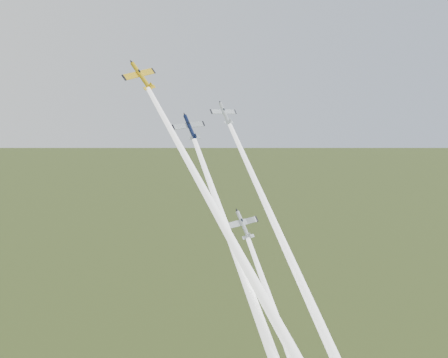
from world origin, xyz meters
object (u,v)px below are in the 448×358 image
at_px(plane_navy, 190,127).
at_px(plane_silver_right, 225,113).
at_px(plane_yellow, 141,76).
at_px(plane_silver_low, 243,225).

xyz_separation_m(plane_navy, plane_silver_right, (11.39, 3.20, 2.51)).
height_order(plane_navy, plane_silver_right, plane_silver_right).
distance_m(plane_yellow, plane_silver_right, 22.28).
relative_size(plane_navy, plane_silver_right, 1.07).
bearing_deg(plane_yellow, plane_silver_low, -57.46).
xyz_separation_m(plane_yellow, plane_navy, (9.28, -3.98, -10.77)).
bearing_deg(plane_navy, plane_silver_low, -53.81).
distance_m(plane_yellow, plane_silver_low, 37.81).
bearing_deg(plane_silver_right, plane_navy, -166.22).
distance_m(plane_navy, plane_silver_low, 23.80).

